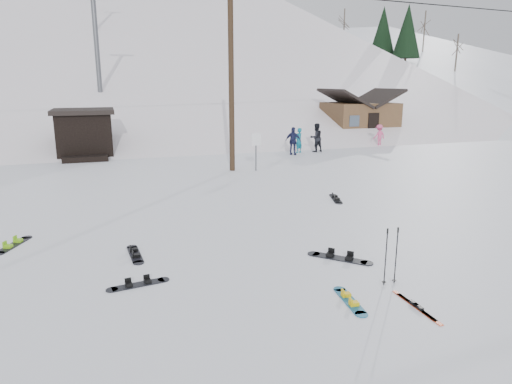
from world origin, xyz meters
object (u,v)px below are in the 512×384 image
object	(u,v)px
hero_snowboard	(350,300)
hero_skis	(416,306)
utility_pole	(231,73)
cabin	(359,119)

from	to	relation	value
hero_snowboard	hero_skis	bearing A→B (deg)	-112.85
utility_pole	cabin	world-z (taller)	utility_pole
utility_pole	hero_skis	bearing A→B (deg)	-91.32
cabin	hero_snowboard	distance (m)	28.17
hero_snowboard	cabin	bearing A→B (deg)	-24.55
cabin	utility_pole	bearing A→B (deg)	-142.44
utility_pole	hero_snowboard	bearing A→B (deg)	-95.85
cabin	hero_skis	bearing A→B (deg)	-118.31
utility_pole	hero_snowboard	xyz separation A→B (m)	(-1.45, -14.14, -4.66)
cabin	hero_snowboard	size ratio (longest dim) A/B	4.04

